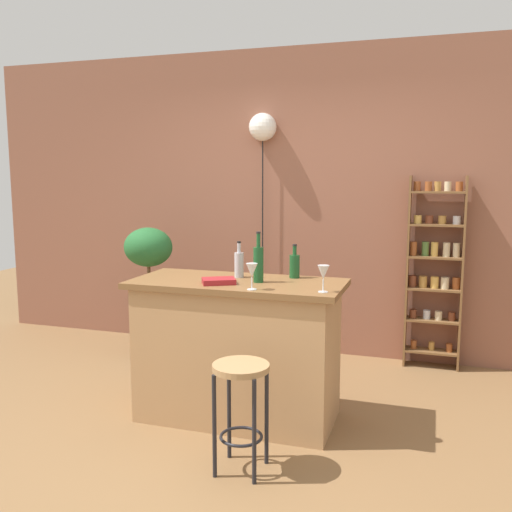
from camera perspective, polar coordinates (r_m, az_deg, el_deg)
name	(u,v)px	position (r m, az deg, el deg)	size (l,w,h in m)	color
ground	(222,436)	(3.78, -3.44, -17.74)	(12.00, 12.00, 0.00)	brown
back_wall	(297,203)	(5.27, 4.16, 5.41)	(6.40, 0.10, 2.80)	#8C5642
kitchen_counter	(238,349)	(3.86, -1.87, -9.46)	(1.42, 0.65, 0.96)	tan
bar_stool	(241,392)	(3.20, -1.53, -13.65)	(0.32, 0.32, 0.62)	black
spice_shelf	(434,269)	(5.02, 17.65, -1.27)	(0.46, 0.17, 1.65)	brown
plant_stool	(151,332)	(5.22, -10.65, -7.60)	(0.29, 0.29, 0.49)	#2D2823
potted_plant	(148,256)	(5.08, -10.86, -0.01)	(0.44, 0.39, 0.71)	#A86B4C
bottle_olive_oil	(258,263)	(3.67, 0.24, -0.74)	(0.07, 0.07, 0.33)	#194C23
bottle_vinegar	(239,264)	(3.86, -1.73, -0.80)	(0.06, 0.06, 0.25)	#B2B2B7
bottle_sauce_amber	(295,265)	(3.85, 3.93, -0.95)	(0.07, 0.07, 0.23)	#194C23
wine_glass_left	(252,271)	(3.43, -0.43, -1.52)	(0.07, 0.07, 0.16)	silver
wine_glass_center	(323,273)	(3.38, 6.85, -1.73)	(0.07, 0.07, 0.16)	silver
cookbook	(219,281)	(3.65, -3.80, -2.55)	(0.21, 0.15, 0.04)	maroon
pendant_globe_light	(263,129)	(5.25, 0.69, 12.75)	(0.25, 0.25, 2.22)	black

